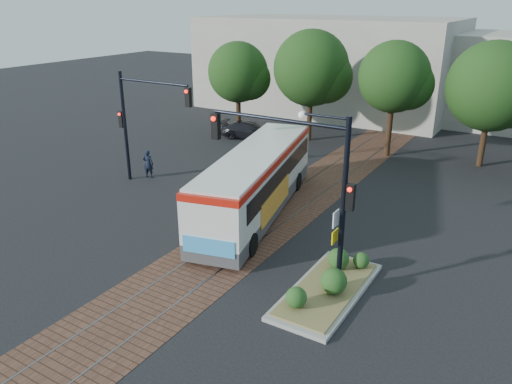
% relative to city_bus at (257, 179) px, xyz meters
% --- Properties ---
extents(ground, '(120.00, 120.00, 0.00)m').
position_rel_city_bus_xyz_m(ground, '(0.92, -3.69, -1.70)').
color(ground, black).
rests_on(ground, ground).
extents(trackbed, '(3.60, 40.00, 0.02)m').
position_rel_city_bus_xyz_m(trackbed, '(0.92, 0.31, -1.69)').
color(trackbed, brown).
rests_on(trackbed, ground).
extents(tree_row, '(26.40, 5.60, 7.67)m').
position_rel_city_bus_xyz_m(tree_row, '(2.13, 12.73, 3.15)').
color(tree_row, '#382314').
rests_on(tree_row, ground).
extents(warehouses, '(40.00, 13.00, 8.00)m').
position_rel_city_bus_xyz_m(warehouses, '(0.39, 25.06, 2.12)').
color(warehouses, '#ADA899').
rests_on(warehouses, ground).
extents(city_bus, '(4.97, 11.61, 3.05)m').
position_rel_city_bus_xyz_m(city_bus, '(0.00, 0.00, 0.00)').
color(city_bus, '#434346').
rests_on(city_bus, ground).
extents(traffic_island, '(2.20, 5.20, 1.13)m').
position_rel_city_bus_xyz_m(traffic_island, '(5.74, -4.58, -1.37)').
color(traffic_island, gray).
rests_on(traffic_island, ground).
extents(signal_pole_main, '(5.49, 0.46, 6.00)m').
position_rel_city_bus_xyz_m(signal_pole_main, '(4.78, -4.49, 2.46)').
color(signal_pole_main, black).
rests_on(signal_pole_main, ground).
extents(signal_pole_left, '(4.99, 0.34, 6.00)m').
position_rel_city_bus_xyz_m(signal_pole_left, '(-7.45, 0.31, 2.17)').
color(signal_pole_left, black).
rests_on(signal_pole_left, ground).
extents(officer, '(0.68, 0.56, 1.61)m').
position_rel_city_bus_xyz_m(officer, '(-7.83, 1.08, -0.89)').
color(officer, black).
rests_on(officer, ground).
extents(parked_car, '(4.48, 2.65, 1.22)m').
position_rel_city_bus_xyz_m(parked_car, '(-7.46, 11.29, -1.09)').
color(parked_car, black).
rests_on(parked_car, ground).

